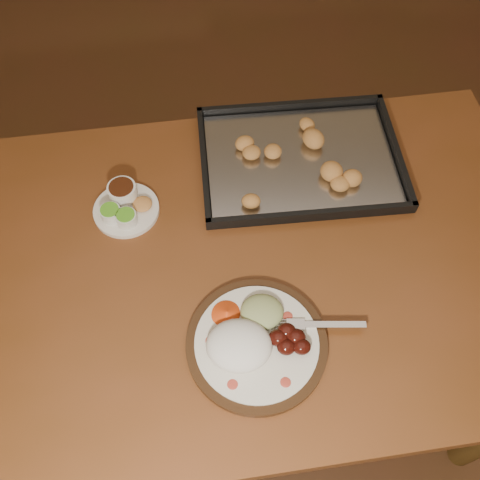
{
  "coord_description": "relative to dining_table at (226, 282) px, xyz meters",
  "views": [
    {
      "loc": [
        -0.05,
        -0.74,
        1.8
      ],
      "look_at": [
        -0.07,
        -0.11,
        0.77
      ],
      "focal_mm": 40.0,
      "sensor_mm": 36.0,
      "label": 1
    }
  ],
  "objects": [
    {
      "name": "baking_tray",
      "position": [
        0.17,
        0.3,
        0.11
      ],
      "size": [
        0.54,
        0.43,
        0.05
      ],
      "rotation": [
        0.0,
        0.0,
        0.14
      ],
      "color": "black",
      "rests_on": "dining_table"
    },
    {
      "name": "dinner_plate",
      "position": [
        0.07,
        -0.19,
        0.12
      ],
      "size": [
        0.37,
        0.29,
        0.07
      ],
      "rotation": [
        0.0,
        0.0,
        0.23
      ],
      "color": "black",
      "rests_on": "dining_table"
    },
    {
      "name": "condiment_saucer",
      "position": [
        -0.24,
        0.13,
        0.12
      ],
      "size": [
        0.16,
        0.16,
        0.05
      ],
      "rotation": [
        0.0,
        0.0,
        -0.0
      ],
      "color": "silver",
      "rests_on": "dining_table"
    },
    {
      "name": "dining_table",
      "position": [
        0.0,
        0.0,
        0.0
      ],
      "size": [
        1.64,
        1.15,
        0.75
      ],
      "rotation": [
        0.0,
        0.0,
        0.18
      ],
      "color": "brown",
      "rests_on": "ground"
    },
    {
      "name": "ground",
      "position": [
        0.11,
        0.16,
        -0.65
      ],
      "size": [
        4.0,
        4.0,
        0.0
      ],
      "primitive_type": "plane",
      "color": "#552C1D",
      "rests_on": "ground"
    }
  ]
}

